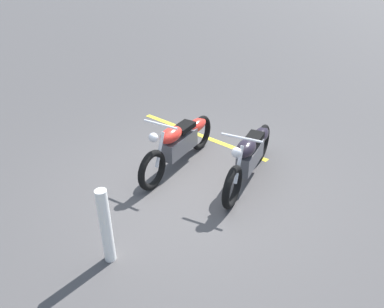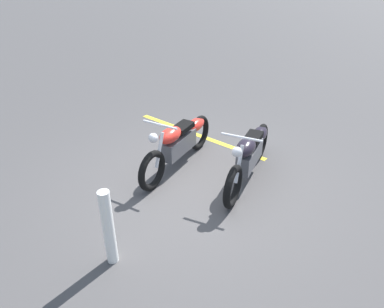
# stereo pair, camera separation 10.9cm
# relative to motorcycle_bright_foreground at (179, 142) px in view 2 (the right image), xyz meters

# --- Properties ---
(ground_plane) EXTENTS (60.00, 60.00, 0.00)m
(ground_plane) POSITION_rel_motorcycle_bright_foreground_xyz_m (0.38, 0.61, -0.46)
(ground_plane) COLOR #474444
(motorcycle_bright_foreground) EXTENTS (2.23, 0.62, 1.04)m
(motorcycle_bright_foreground) POSITION_rel_motorcycle_bright_foreground_xyz_m (0.00, 0.00, 0.00)
(motorcycle_bright_foreground) COLOR black
(motorcycle_bright_foreground) RESTS_ON ground
(motorcycle_dark_foreground) EXTENTS (2.22, 0.71, 1.04)m
(motorcycle_dark_foreground) POSITION_rel_motorcycle_bright_foreground_xyz_m (-0.32, 1.20, 0.00)
(motorcycle_dark_foreground) COLOR black
(motorcycle_dark_foreground) RESTS_ON ground
(bollard_post) EXTENTS (0.14, 0.14, 1.04)m
(bollard_post) POSITION_rel_motorcycle_bright_foreground_xyz_m (2.32, 0.66, 0.06)
(bollard_post) COLOR white
(bollard_post) RESTS_ON ground
(parking_stripe_near) EXTENTS (0.40, 3.20, 0.01)m
(parking_stripe_near) POSITION_rel_motorcycle_bright_foreground_xyz_m (-1.18, -0.38, -0.46)
(parking_stripe_near) COLOR yellow
(parking_stripe_near) RESTS_ON ground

